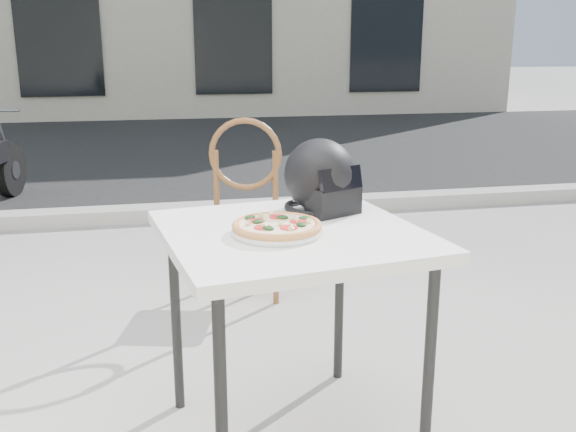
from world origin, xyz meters
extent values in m
plane|color=#A09D98|center=(0.00, 0.00, 0.00)|extent=(80.00, 80.00, 0.00)
cube|color=black|center=(0.00, 7.00, 0.00)|extent=(30.00, 8.00, 0.00)
cube|color=#A29F98|center=(0.00, 3.00, 0.06)|extent=(30.00, 0.25, 0.12)
cube|color=black|center=(-1.70, 10.98, 1.60)|extent=(1.60, 0.08, 2.20)
cube|color=black|center=(1.70, 10.98, 1.60)|extent=(1.60, 0.08, 2.20)
cube|color=black|center=(5.00, 10.98, 1.60)|extent=(1.60, 0.08, 2.20)
cube|color=white|center=(0.49, -0.39, 0.82)|extent=(1.01, 1.01, 0.04)
cylinder|color=black|center=(0.18, -0.81, 0.40)|extent=(0.05, 0.05, 0.80)
cylinder|color=black|center=(0.90, -0.70, 0.40)|extent=(0.05, 0.05, 0.80)
cylinder|color=black|center=(0.07, -0.09, 0.40)|extent=(0.05, 0.05, 0.80)
cylinder|color=black|center=(0.79, 0.02, 0.40)|extent=(0.05, 0.05, 0.80)
cylinder|color=silver|center=(0.42, -0.44, 0.85)|extent=(0.39, 0.39, 0.01)
torus|color=silver|center=(0.42, -0.44, 0.85)|extent=(0.41, 0.41, 0.02)
cylinder|color=#D48C4D|center=(0.42, -0.44, 0.87)|extent=(0.35, 0.35, 0.01)
torus|color=#D48C4D|center=(0.42, -0.44, 0.88)|extent=(0.36, 0.36, 0.02)
cylinder|color=#C03915|center=(0.42, -0.44, 0.88)|extent=(0.31, 0.31, 0.00)
cylinder|color=beige|center=(0.42, -0.44, 0.88)|extent=(0.30, 0.30, 0.00)
cylinder|color=red|center=(0.50, -0.44, 0.88)|extent=(0.07, 0.07, 0.00)
cylinder|color=red|center=(0.44, -0.37, 0.88)|extent=(0.07, 0.07, 0.00)
cylinder|color=red|center=(0.36, -0.41, 0.88)|extent=(0.07, 0.07, 0.00)
cylinder|color=red|center=(0.37, -0.49, 0.88)|extent=(0.07, 0.07, 0.00)
cylinder|color=red|center=(0.45, -0.51, 0.88)|extent=(0.07, 0.07, 0.00)
ellipsoid|color=black|center=(0.45, -0.39, 0.89)|extent=(0.05, 0.04, 0.01)
ellipsoid|color=black|center=(0.36, -0.42, 0.89)|extent=(0.06, 0.05, 0.01)
ellipsoid|color=black|center=(0.50, -0.49, 0.89)|extent=(0.04, 0.05, 0.01)
ellipsoid|color=black|center=(0.38, -0.51, 0.89)|extent=(0.06, 0.06, 0.01)
ellipsoid|color=black|center=(0.53, -0.42, 0.89)|extent=(0.04, 0.04, 0.01)
ellipsoid|color=black|center=(0.34, -0.37, 0.89)|extent=(0.06, 0.06, 0.01)
cylinder|color=#DBCF86|center=(0.43, -0.48, 0.89)|extent=(0.02, 0.03, 0.02)
cylinder|color=#DBCF86|center=(0.38, -0.36, 0.89)|extent=(0.03, 0.03, 0.02)
cylinder|color=#DBCF86|center=(0.49, -0.44, 0.89)|extent=(0.03, 0.03, 0.02)
cylinder|color=#DBCF86|center=(0.42, -0.34, 0.89)|extent=(0.02, 0.02, 0.02)
cylinder|color=#DBCF86|center=(0.45, -0.54, 0.89)|extent=(0.03, 0.03, 0.02)
cylinder|color=#DBCF86|center=(0.32, -0.45, 0.89)|extent=(0.03, 0.03, 0.02)
cylinder|color=#DBCF86|center=(0.53, -0.47, 0.89)|extent=(0.02, 0.02, 0.02)
cylinder|color=#DBCF86|center=(0.37, -0.50, 0.89)|extent=(0.03, 0.03, 0.02)
ellipsoid|color=black|center=(0.65, -0.15, 0.98)|extent=(0.37, 0.38, 0.29)
cube|color=black|center=(0.69, -0.23, 0.90)|extent=(0.23, 0.18, 0.11)
torus|color=black|center=(0.65, -0.15, 0.86)|extent=(0.37, 0.37, 0.02)
cube|color=black|center=(0.70, -0.26, 0.99)|extent=(0.19, 0.12, 0.09)
cube|color=brown|center=(0.56, 1.14, 0.47)|extent=(0.51, 0.51, 0.04)
cylinder|color=brown|center=(0.76, 1.26, 0.23)|extent=(0.04, 0.04, 0.46)
cylinder|color=brown|center=(0.44, 1.34, 0.23)|extent=(0.04, 0.04, 0.46)
cylinder|color=brown|center=(0.68, 0.93, 0.23)|extent=(0.04, 0.04, 0.46)
cylinder|color=brown|center=(0.35, 1.02, 0.23)|extent=(0.04, 0.04, 0.46)
cylinder|color=brown|center=(0.67, 0.92, 0.69)|extent=(0.04, 0.04, 0.44)
cylinder|color=brown|center=(0.35, 1.01, 0.69)|extent=(0.04, 0.04, 0.44)
torus|color=brown|center=(0.51, 0.96, 0.89)|extent=(0.41, 0.14, 0.41)
cylinder|color=black|center=(-1.42, 4.23, 0.27)|extent=(0.21, 0.55, 0.54)
cylinder|color=gray|center=(-1.42, 4.23, 0.27)|extent=(0.16, 0.20, 0.18)
cylinder|color=gray|center=(-1.43, 4.16, 0.56)|extent=(0.09, 0.29, 0.64)
camera|label=1|loc=(0.03, -2.54, 1.48)|focal=40.00mm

